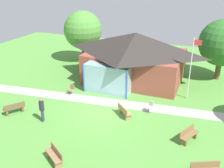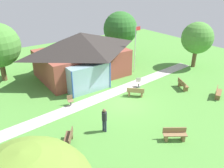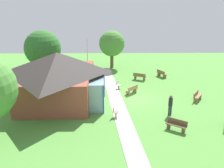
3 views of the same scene
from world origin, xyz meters
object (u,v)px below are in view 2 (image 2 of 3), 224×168
object	(u,v)px
pavilion	(82,54)
bench_mid_left	(69,139)
visitor_strolling_lawn	(104,118)
tree_east_hedge	(197,38)
bench_front_center	(175,135)
patio_chair_lawn_spare	(139,83)
flagpole	(135,47)
bench_mid_right	(183,85)
patio_chair_west	(70,101)
bench_lawn_far_right	(218,93)
tree_behind_pavilion_right	(120,29)
bench_rear_near_path	(135,92)

from	to	relation	value
pavilion	bench_mid_left	xyz separation A→B (m)	(-6.07, -9.40, -1.96)
visitor_strolling_lawn	tree_east_hedge	world-z (taller)	tree_east_hedge
bench_front_center	patio_chair_lawn_spare	bearing A→B (deg)	-80.43
flagpole	bench_mid_right	size ratio (longest dim) A/B	3.25
pavilion	patio_chair_west	size ratio (longest dim) A/B	11.09
bench_lawn_far_right	visitor_strolling_lawn	size ratio (longest dim) A/B	0.89
tree_behind_pavilion_right	visitor_strolling_lawn	bearing A→B (deg)	-130.33
bench_rear_near_path	bench_lawn_far_right	bearing A→B (deg)	8.94
tree_east_hedge	bench_mid_right	bearing A→B (deg)	-150.95
bench_mid_left	patio_chair_west	xyz separation A→B (m)	(2.21, 4.37, 0.01)
bench_mid_right	visitor_strolling_lawn	bearing A→B (deg)	-56.72
visitor_strolling_lawn	tree_behind_pavilion_right	world-z (taller)	tree_behind_pavilion_right
flagpole	bench_rear_near_path	size ratio (longest dim) A/B	3.66
pavilion	patio_chair_west	xyz separation A→B (m)	(-3.86, -5.03, -1.94)
patio_chair_lawn_spare	tree_east_hedge	xyz separation A→B (m)	(8.88, 0.54, 2.94)
tree_behind_pavilion_right	tree_east_hedge	xyz separation A→B (m)	(4.47, -8.28, -0.18)
bench_rear_near_path	visitor_strolling_lawn	world-z (taller)	visitor_strolling_lawn
tree_behind_pavilion_right	bench_rear_near_path	bearing A→B (deg)	-120.19
pavilion	bench_mid_right	distance (m)	10.37
pavilion	bench_rear_near_path	xyz separation A→B (m)	(1.46, -6.85, -1.96)
bench_lawn_far_right	tree_behind_pavilion_right	world-z (taller)	tree_behind_pavilion_right
bench_lawn_far_right	tree_east_hedge	world-z (taller)	tree_east_hedge
bench_mid_right	flagpole	bearing A→B (deg)	-147.30
bench_mid_left	flagpole	bearing A→B (deg)	-23.02
bench_lawn_far_right	tree_east_hedge	size ratio (longest dim) A/B	0.30
bench_mid_left	patio_chair_west	size ratio (longest dim) A/B	1.73
visitor_strolling_lawn	tree_behind_pavilion_right	size ratio (longest dim) A/B	0.31
patio_chair_lawn_spare	bench_lawn_far_right	bearing A→B (deg)	160.14
bench_lawn_far_right	tree_behind_pavilion_right	bearing A→B (deg)	-116.72
pavilion	bench_lawn_far_right	bearing A→B (deg)	-56.75
bench_mid_left	tree_east_hedge	world-z (taller)	tree_east_hedge
bench_mid_right	bench_rear_near_path	distance (m)	4.78
bench_rear_near_path	bench_front_center	xyz separation A→B (m)	(-1.84, -6.00, 0.00)
patio_chair_lawn_spare	tree_east_hedge	size ratio (longest dim) A/B	0.17
bench_lawn_far_right	tree_east_hedge	xyz separation A→B (m)	(4.61, 6.05, 2.95)
patio_chair_west	patio_chair_lawn_spare	bearing A→B (deg)	-174.76
bench_front_center	patio_chair_west	distance (m)	8.56
pavilion	tree_behind_pavilion_right	xyz separation A→B (m)	(7.37, 3.30, 1.17)
flagpole	tree_behind_pavilion_right	distance (m)	5.90
patio_chair_west	visitor_strolling_lawn	size ratio (longest dim) A/B	0.49
bench_front_center	bench_mid_right	bearing A→B (deg)	-110.04
visitor_strolling_lawn	tree_behind_pavilion_right	distance (m)	17.01
pavilion	bench_lawn_far_right	distance (m)	13.33
bench_front_center	bench_mid_left	xyz separation A→B (m)	(-5.70, 3.44, 0.00)
pavilion	bench_mid_left	world-z (taller)	pavilion
pavilion	visitor_strolling_lawn	world-z (taller)	pavilion
tree_east_hedge	flagpole	bearing A→B (deg)	156.85
bench_front_center	bench_lawn_far_right	world-z (taller)	same
bench_mid_left	patio_chair_lawn_spare	size ratio (longest dim) A/B	1.73
pavilion	bench_rear_near_path	distance (m)	7.27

